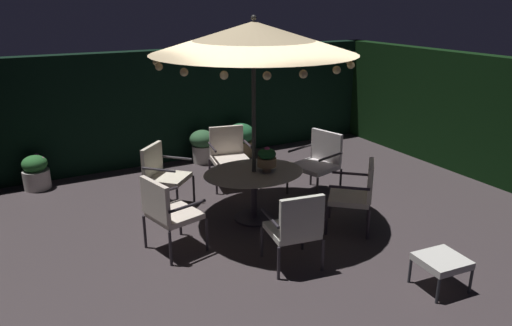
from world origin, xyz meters
The scene contains 16 objects.
ground_plane centered at (0.00, 0.00, -0.01)m, with size 8.63×6.70×0.02m, color #3F3638.
hedge_backdrop_rear centered at (0.00, 3.20, 1.06)m, with size 8.63×0.30×2.12m, color black.
hedge_backdrop_right centered at (4.16, 0.00, 1.06)m, with size 0.30×6.70×2.12m, color black.
patio_dining_table centered at (-0.14, 0.02, 0.57)m, with size 1.44×1.17×0.72m.
patio_umbrella centered at (-0.14, 0.02, 2.53)m, with size 2.69×2.69×2.81m.
centerpiece_planter centered at (0.02, -0.07, 0.92)m, with size 0.27×0.27×0.36m.
patio_chair_north centered at (-1.14, 1.02, 0.57)m, with size 0.82×0.82×0.96m.
patio_chair_northeast centered at (-1.51, -0.34, 0.57)m, with size 0.70×0.74×0.98m.
patio_chair_east centered at (-0.34, -1.39, 0.54)m, with size 0.66×0.65×0.96m.
patio_chair_southeast centered at (0.94, -0.92, 0.55)m, with size 0.80×0.80×0.97m.
patio_chair_south centered at (1.25, 0.40, 0.58)m, with size 0.76×0.79×1.00m.
patio_chair_southwest centered at (0.13, 1.42, 0.57)m, with size 0.73×0.66×0.98m.
ottoman_footrest centered at (0.83, -2.49, 0.32)m, with size 0.52×0.50×0.37m.
potted_plant_left_near centered at (1.01, 2.75, 0.35)m, with size 0.56×0.56×0.66m.
potted_plant_left_far centered at (0.19, 2.74, 0.35)m, with size 0.48×0.48×0.63m.
potted_plant_right_far centered at (-2.77, 2.76, 0.28)m, with size 0.43×0.43×0.57m.
Camera 1 is at (-3.10, -5.59, 3.01)m, focal length 33.97 mm.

